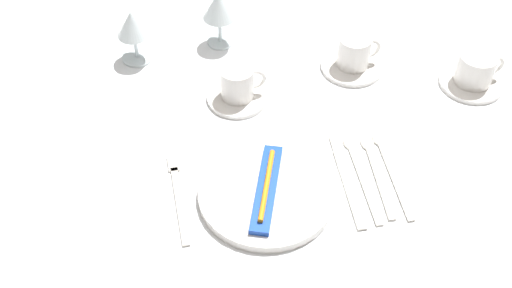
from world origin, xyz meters
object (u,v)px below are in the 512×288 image
Objects in this scene: dinner_knife at (347,183)px; coffee_cup_far at (355,51)px; spoon_soup at (359,168)px; coffee_cup_left at (239,82)px; wine_glass_left at (132,27)px; dinner_plate at (267,193)px; fork_outer at (178,194)px; spoon_dessert at (375,166)px; coffee_cup_right at (476,68)px; wine_glass_centre at (219,8)px; toothbrush_package at (267,188)px; spoon_tea at (389,164)px.

coffee_cup_far reaches higher than dinner_knife.
spoon_soup reaches higher than dinner_knife.
wine_glass_left is at bearing 140.63° from coffee_cup_left.
dinner_plate is 1.18× the size of fork_outer.
fork_outer is at bearing -178.87° from spoon_dessert.
wine_glass_centre is at bearing 155.80° from coffee_cup_right.
wine_glass_left is (-0.49, 0.12, 0.04)m from coffee_cup_far.
dinner_plate is 0.23m from spoon_dessert.
toothbrush_package is 0.91× the size of spoon_soup.
toothbrush_package is 0.16m from dinner_knife.
spoon_soup and spoon_tea have the same top height.
wine_glass_left is (-0.48, 0.42, 0.09)m from spoon_tea.
toothbrush_package is at bearing -171.06° from spoon_tea.
spoon_dessert is at bearing -144.59° from coffee_cup_right.
coffee_cup_right is (0.68, 0.21, 0.04)m from fork_outer.
dinner_knife is 0.10m from spoon_tea.
spoon_soup is 2.17× the size of coffee_cup_right.
wine_glass_left reaches higher than dinner_plate.
toothbrush_package is 0.57m from coffee_cup_right.
coffee_cup_far is 0.76× the size of wine_glass_left.
dinner_knife is 0.07m from spoon_dessert.
dinner_plate is 1.12× the size of spoon_soup.
coffee_cup_far reaches higher than spoon_tea.
dinner_plate is 0.17m from fork_outer.
dinner_knife is (0.16, 0.01, -0.02)m from toothbrush_package.
toothbrush_package is 0.91× the size of spoon_tea.
dinner_knife is 2.39× the size of coffee_cup_far.
wine_glass_centre reaches higher than spoon_tea.
toothbrush_package is 0.26m from spoon_tea.
spoon_dessert is (0.22, 0.04, -0.02)m from toothbrush_package.
wine_glass_centre reaches higher than coffee_cup_left.
fork_outer is at bearing -178.76° from spoon_tea.
wine_glass_centre reaches higher than spoon_soup.
spoon_tea reaches higher than dinner_knife.
spoon_soup and spoon_dessert have the same top height.
dinner_plate is 0.20m from spoon_soup.
coffee_cup_right is at bearing 38.19° from spoon_tea.
fork_outer is at bearing 175.51° from dinner_knife.
coffee_cup_right is 0.82× the size of wine_glass_left.
fork_outer is at bearing 169.41° from toothbrush_package.
dinner_plate is 1.10× the size of dinner_knife.
fork_outer is (-0.17, 0.03, -0.02)m from toothbrush_package.
toothbrush_package is 0.89× the size of dinner_knife.
fork_outer is at bearing -144.08° from coffee_cup_far.
wine_glass_left is (-0.45, 0.42, 0.09)m from spoon_dessert.
coffee_cup_left is at bearing 137.62° from spoon_tea.
coffee_cup_right is 1.08× the size of coffee_cup_far.
toothbrush_package is 0.17m from fork_outer.
spoon_soup is (0.36, 0.01, 0.00)m from fork_outer.
spoon_soup is at bearing -103.14° from coffee_cup_far.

